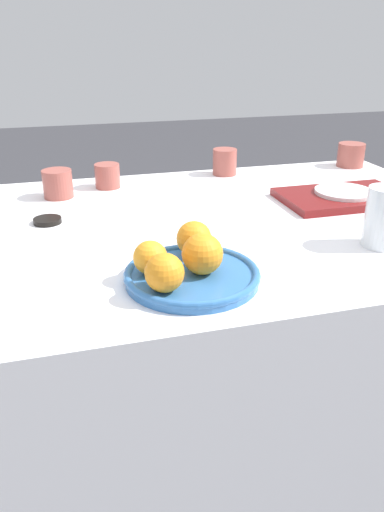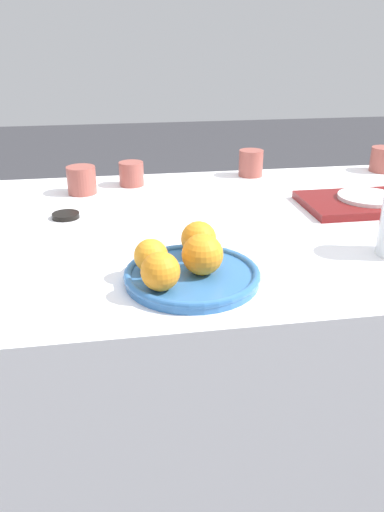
{
  "view_description": "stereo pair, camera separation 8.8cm",
  "coord_description": "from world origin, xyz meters",
  "views": [
    {
      "loc": [
        -0.37,
        -1.07,
        1.16
      ],
      "look_at": [
        -0.16,
        -0.29,
        0.79
      ],
      "focal_mm": 35.0,
      "sensor_mm": 36.0,
      "label": 1
    },
    {
      "loc": [
        -0.29,
        -1.09,
        1.16
      ],
      "look_at": [
        -0.16,
        -0.29,
        0.79
      ],
      "focal_mm": 35.0,
      "sensor_mm": 36.0,
      "label": 2
    }
  ],
  "objects": [
    {
      "name": "fruit_platter",
      "position": [
        -0.16,
        -0.29,
        0.76
      ],
      "size": [
        0.25,
        0.25,
        0.02
      ],
      "color": "#336BAD",
      "rests_on": "table"
    },
    {
      "name": "orange_3",
      "position": [
        -0.22,
        -0.35,
        0.79
      ],
      "size": [
        0.07,
        0.07,
        0.07
      ],
      "color": "orange",
      "rests_on": "fruit_platter"
    },
    {
      "name": "side_plate",
      "position": [
        0.36,
        0.05,
        0.77
      ],
      "size": [
        0.15,
        0.15,
        0.01
      ],
      "color": "white",
      "rests_on": "serving_tray"
    },
    {
      "name": "cup_0",
      "position": [
        0.58,
        0.38,
        0.78
      ],
      "size": [
        0.09,
        0.09,
        0.08
      ],
      "color": "#9E4C42",
      "rests_on": "table"
    },
    {
      "name": "ground_plane",
      "position": [
        0.0,
        0.0,
        0.0
      ],
      "size": [
        12.0,
        12.0,
        0.0
      ],
      "primitive_type": "plane",
      "color": "#38383D"
    },
    {
      "name": "orange_1",
      "position": [
        -0.13,
        -0.22,
        0.8
      ],
      "size": [
        0.07,
        0.07,
        0.07
      ],
      "color": "orange",
      "rests_on": "fruit_platter"
    },
    {
      "name": "cup_2",
      "position": [
        -0.23,
        0.35,
        0.78
      ],
      "size": [
        0.07,
        0.07,
        0.07
      ],
      "color": "#9E4C42",
      "rests_on": "table"
    },
    {
      "name": "cup_1",
      "position": [
        0.14,
        0.39,
        0.79
      ],
      "size": [
        0.07,
        0.07,
        0.08
      ],
      "color": "#9E4C42",
      "rests_on": "table"
    },
    {
      "name": "soy_dish",
      "position": [
        -0.41,
        0.09,
        0.75
      ],
      "size": [
        0.07,
        0.07,
        0.01
      ],
      "color": "black",
      "rests_on": "table"
    },
    {
      "name": "orange_2",
      "position": [
        -0.23,
        -0.27,
        0.79
      ],
      "size": [
        0.06,
        0.06,
        0.06
      ],
      "color": "orange",
      "rests_on": "fruit_platter"
    },
    {
      "name": "cup_3",
      "position": [
        -0.37,
        0.29,
        0.78
      ],
      "size": [
        0.08,
        0.08,
        0.08
      ],
      "color": "#9E4C42",
      "rests_on": "table"
    },
    {
      "name": "table",
      "position": [
        0.0,
        0.0,
        0.37
      ],
      "size": [
        1.34,
        0.92,
        0.74
      ],
      "color": "white",
      "rests_on": "ground_plane"
    },
    {
      "name": "serving_tray",
      "position": [
        0.36,
        0.05,
        0.75
      ],
      "size": [
        0.33,
        0.21,
        0.02
      ],
      "color": "maroon",
      "rests_on": "table"
    },
    {
      "name": "orange_0",
      "position": [
        -0.14,
        -0.3,
        0.8
      ],
      "size": [
        0.07,
        0.07,
        0.07
      ],
      "color": "orange",
      "rests_on": "fruit_platter"
    }
  ]
}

